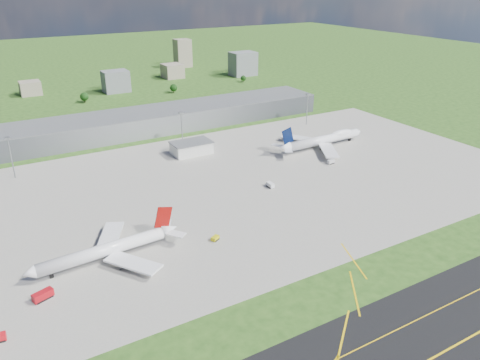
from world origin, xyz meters
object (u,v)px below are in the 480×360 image
fire_truck (43,296)px  airliner_blue_quad (324,140)px  tug_yellow (215,238)px  airliner_red_twin (109,250)px  van_white_near (270,185)px  van_white_far (331,162)px

fire_truck → airliner_blue_quad: bearing=2.2°
fire_truck → tug_yellow: fire_truck is taller
airliner_red_twin → tug_yellow: bearing=165.5°
airliner_blue_quad → tug_yellow: 147.09m
airliner_red_twin → van_white_near: bearing=-168.5°
tug_yellow → fire_truck: bearing=155.6°
airliner_red_twin → tug_yellow: airliner_red_twin is taller
airliner_blue_quad → van_white_near: airliner_blue_quad is taller
tug_yellow → van_white_far: van_white_far is taller
van_white_far → tug_yellow: bearing=-160.9°
airliner_red_twin → van_white_near: size_ratio=11.60×
airliner_red_twin → airliner_blue_quad: bearing=-162.7°
fire_truck → van_white_near: size_ratio=1.42×
fire_truck → van_white_near: bearing=-1.8°
tug_yellow → van_white_far: (108.98, 47.59, 0.32)m
fire_truck → van_white_far: fire_truck is taller
fire_truck → van_white_far: bearing=-3.7°
van_white_near → airliner_red_twin: bearing=106.6°
van_white_near → fire_truck: bearing=109.2°
airliner_red_twin → van_white_far: (155.56, 38.86, -3.56)m
airliner_blue_quad → fire_truck: airliner_blue_quad is taller
airliner_blue_quad → van_white_far: 33.13m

